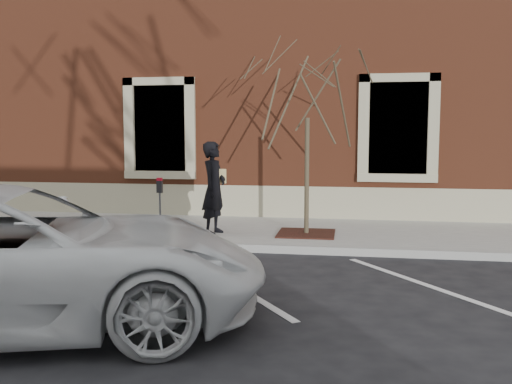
% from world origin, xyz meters
% --- Properties ---
extents(ground, '(120.00, 120.00, 0.00)m').
position_xyz_m(ground, '(0.00, 0.00, 0.00)').
color(ground, '#28282B').
rests_on(ground, ground).
extents(sidewalk_near, '(40.00, 3.50, 0.15)m').
position_xyz_m(sidewalk_near, '(0.00, 1.75, 0.07)').
color(sidewalk_near, '#BAB7AE').
rests_on(sidewalk_near, ground).
extents(curb_near, '(40.00, 0.12, 0.15)m').
position_xyz_m(curb_near, '(0.00, -0.05, 0.07)').
color(curb_near, '#9E9E99').
rests_on(curb_near, ground).
extents(parking_stripes, '(28.00, 4.40, 0.01)m').
position_xyz_m(parking_stripes, '(0.00, -2.20, 0.00)').
color(parking_stripes, silver).
rests_on(parking_stripes, ground).
extents(building_civic, '(40.00, 8.62, 8.00)m').
position_xyz_m(building_civic, '(0.00, 7.74, 4.00)').
color(building_civic, brown).
rests_on(building_civic, ground).
extents(man, '(0.60, 0.80, 1.96)m').
position_xyz_m(man, '(-0.96, 0.97, 1.13)').
color(man, black).
rests_on(man, sidewalk_near).
extents(parking_meter, '(0.11, 0.09, 1.24)m').
position_xyz_m(parking_meter, '(-1.90, 0.21, 1.01)').
color(parking_meter, '#595B60').
rests_on(parking_meter, sidewalk_near).
extents(tree_grate, '(1.20, 1.20, 0.03)m').
position_xyz_m(tree_grate, '(0.98, 1.24, 0.16)').
color(tree_grate, '#3B1912').
rests_on(tree_grate, sidewalk_near).
extents(sapling, '(2.68, 2.68, 4.46)m').
position_xyz_m(sapling, '(0.98, 1.24, 3.27)').
color(sapling, '#4E422F').
rests_on(sapling, sidewalk_near).
extents(white_truck, '(6.68, 4.57, 1.70)m').
position_xyz_m(white_truck, '(-2.09, -4.72, 0.85)').
color(white_truck, silver).
rests_on(white_truck, ground).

